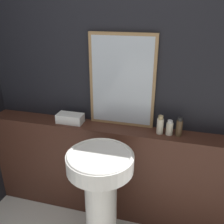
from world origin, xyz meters
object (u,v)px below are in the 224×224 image
object	(u,v)px
mirror	(122,81)
conditioner_bottle	(170,128)
towel_stack	(70,118)
lotion_bottle	(179,127)
pedestal_sink	(101,191)
shampoo_bottle	(160,125)

from	to	relation	value
mirror	conditioner_bottle	distance (m)	0.55
towel_stack	lotion_bottle	distance (m)	0.96
lotion_bottle	pedestal_sink	bearing A→B (deg)	-140.54
mirror	shampoo_bottle	xyz separation A→B (m)	(0.35, -0.09, -0.32)
shampoo_bottle	conditioner_bottle	size ratio (longest dim) A/B	1.25
pedestal_sink	towel_stack	bearing A→B (deg)	133.97
shampoo_bottle	mirror	bearing A→B (deg)	165.48
mirror	lotion_bottle	world-z (taller)	mirror
mirror	shampoo_bottle	size ratio (longest dim) A/B	4.98
pedestal_sink	shampoo_bottle	distance (m)	0.71
pedestal_sink	shampoo_bottle	bearing A→B (deg)	49.07
towel_stack	shampoo_bottle	bearing A→B (deg)	0.00
conditioner_bottle	lotion_bottle	size ratio (longest dim) A/B	0.78
shampoo_bottle	pedestal_sink	bearing A→B (deg)	-130.93
conditioner_bottle	mirror	bearing A→B (deg)	168.03
towel_stack	lotion_bottle	bearing A→B (deg)	0.00
towel_stack	conditioner_bottle	size ratio (longest dim) A/B	1.86
pedestal_sink	conditioner_bottle	bearing A→B (deg)	43.78
pedestal_sink	conditioner_bottle	distance (m)	0.75
pedestal_sink	mirror	xyz separation A→B (m)	(0.03, 0.53, 0.73)
mirror	conditioner_bottle	xyz separation A→B (m)	(0.43, -0.09, -0.34)
pedestal_sink	mirror	size ratio (longest dim) A/B	1.19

